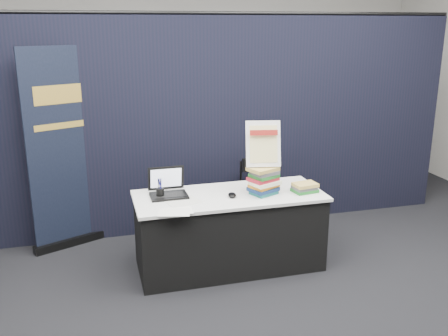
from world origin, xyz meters
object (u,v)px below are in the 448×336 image
book_stack_tall (264,181)px  book_stack_short (305,187)px  info_sign (263,144)px  pullup_banner (68,161)px  stacking_chair (261,194)px  laptop (168,189)px  display_table (229,231)px

book_stack_tall → book_stack_short: 0.42m
book_stack_tall → info_sign: 0.35m
book_stack_tall → pullup_banner: (-1.79, 1.02, 0.05)m
book_stack_short → stacking_chair: bearing=103.1°
book_stack_tall → stacking_chair: size_ratio=0.34×
info_sign → stacking_chair: 1.03m
laptop → book_stack_short: bearing=-11.3°
book_stack_short → stacking_chair: size_ratio=0.28×
book_stack_short → info_sign: info_sign is taller
display_table → book_stack_short: book_stack_short is taller
book_stack_short → display_table: bearing=170.2°
info_sign → pullup_banner: bearing=162.1°
display_table → stacking_chair: (0.55, 0.64, 0.11)m
book_stack_short → info_sign: size_ratio=0.55×
book_stack_tall → info_sign: (0.00, 0.03, 0.35)m
book_stack_tall → stacking_chair: book_stack_tall is taller
laptop → book_stack_tall: (0.88, -0.20, 0.07)m
book_stack_short → pullup_banner: bearing=154.0°
pullup_banner → book_stack_short: bearing=-49.8°
book_stack_tall → pullup_banner: bearing=150.2°
stacking_chair → book_stack_tall: bearing=-123.8°
stacking_chair → book_stack_short: bearing=-92.6°
book_stack_short → info_sign: bearing=169.1°
book_stack_short → info_sign: (-0.41, 0.08, 0.43)m
display_table → info_sign: (0.31, -0.05, 0.85)m
book_stack_tall → pullup_banner: 2.06m
display_table → laptop: 0.73m
laptop → book_stack_short: laptop is taller
laptop → stacking_chair: laptop is taller
display_table → book_stack_short: bearing=-9.8°
info_sign → laptop: bearing=-180.0°
laptop → book_stack_short: (1.29, -0.25, -0.01)m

